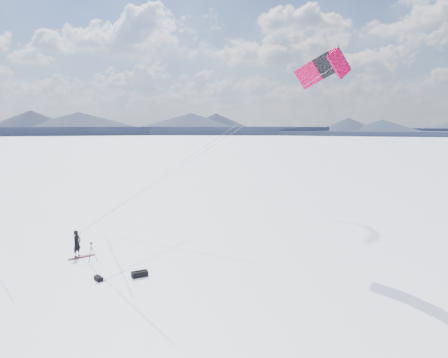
# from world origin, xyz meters

# --- Properties ---
(ground) EXTENTS (1800.00, 1800.00, 0.00)m
(ground) POSITION_xyz_m (0.00, 0.00, 0.00)
(ground) COLOR white
(horizon_hills) EXTENTS (704.00, 704.00, 8.00)m
(horizon_hills) POSITION_xyz_m (-0.00, 0.00, 3.00)
(horizon_hills) COLOR black
(horizon_hills) RESTS_ON ground
(snow_tracks) EXTENTS (13.93, 10.25, 0.01)m
(snow_tracks) POSITION_xyz_m (-1.44, -0.32, 0.00)
(snow_tracks) COLOR #A7B9DA
(snow_tracks) RESTS_ON ground
(snowkiter) EXTENTS (0.57, 0.70, 1.66)m
(snowkiter) POSITION_xyz_m (-0.87, 1.61, 0.00)
(snowkiter) COLOR black
(snowkiter) RESTS_ON ground
(snowboard) EXTENTS (1.41, 1.34, 0.04)m
(snowboard) POSITION_xyz_m (-0.53, 1.39, 0.02)
(snowboard) COLOR maroon
(snowboard) RESTS_ON ground
(tripod) EXTENTS (0.58, 0.58, 1.17)m
(tripod) POSITION_xyz_m (0.36, 0.70, 0.75)
(tripod) COLOR black
(tripod) RESTS_ON ground
(gear_bag_a) EXTENTS (0.92, 0.78, 0.38)m
(gear_bag_a) POSITION_xyz_m (3.89, -1.81, 0.17)
(gear_bag_a) COLOR black
(gear_bag_a) RESTS_ON ground
(gear_bag_b) EXTENTS (0.61, 0.65, 0.28)m
(gear_bag_b) POSITION_xyz_m (1.86, -2.48, 0.12)
(gear_bag_b) COLOR black
(gear_bag_b) RESTS_ON ground
(power_kite) EXTENTS (16.99, 7.19, 11.50)m
(power_kite) POSITION_xyz_m (14.68, 3.88, 11.80)
(power_kite) COLOR #C5043B
(power_kite) RESTS_ON ground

